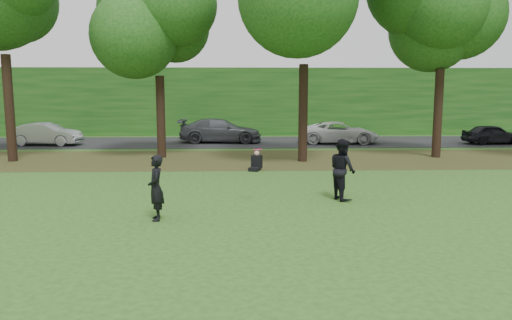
{
  "coord_description": "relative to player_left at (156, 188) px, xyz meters",
  "views": [
    {
      "loc": [
        0.95,
        -11.43,
        3.49
      ],
      "look_at": [
        1.46,
        3.79,
        1.3
      ],
      "focal_mm": 35.0,
      "sensor_mm": 36.0,
      "label": 1
    }
  ],
  "objects": [
    {
      "name": "far_hedge",
      "position": [
        1.27,
        25.37,
        1.62
      ],
      "size": [
        70.0,
        3.0,
        5.0
      ],
      "primitive_type": "cube",
      "color": "#154513",
      "rests_on": "ground"
    },
    {
      "name": "street",
      "position": [
        1.27,
        19.37,
        -0.87
      ],
      "size": [
        70.0,
        7.0,
        0.02
      ],
      "primitive_type": "cube",
      "color": "black",
      "rests_on": "ground"
    },
    {
      "name": "player_left",
      "position": [
        0.0,
        0.0,
        0.0
      ],
      "size": [
        0.54,
        0.71,
        1.75
      ],
      "primitive_type": "imported",
      "rotation": [
        0.0,
        0.0,
        -1.37
      ],
      "color": "black",
      "rests_on": "ground"
    },
    {
      "name": "parked_cars",
      "position": [
        0.05,
        18.49,
        -0.15
      ],
      "size": [
        40.89,
        3.46,
        1.53
      ],
      "color": "black",
      "rests_on": "street"
    },
    {
      "name": "player_right",
      "position": [
        5.46,
        2.32,
        0.09
      ],
      "size": [
        0.98,
        1.11,
        1.93
      ],
      "primitive_type": "imported",
      "rotation": [
        0.0,
        0.0,
        1.87
      ],
      "color": "black",
      "rests_on": "ground"
    },
    {
      "name": "leaf_litter",
      "position": [
        1.27,
        11.37,
        -0.87
      ],
      "size": [
        60.0,
        7.0,
        0.01
      ],
      "primitive_type": "cube",
      "color": "#4F371C",
      "rests_on": "ground"
    },
    {
      "name": "frisbee",
      "position": [
        2.76,
        1.62,
        0.82
      ],
      "size": [
        0.38,
        0.38,
        0.07
      ],
      "color": "#FB1577",
      "rests_on": "ground"
    },
    {
      "name": "seated_person",
      "position": [
        2.94,
        8.12,
        -0.56
      ],
      "size": [
        0.64,
        0.83,
        0.83
      ],
      "rotation": [
        0.0,
        0.0,
        -0.36
      ],
      "color": "black",
      "rests_on": "ground"
    },
    {
      "name": "ground",
      "position": [
        1.27,
        -1.63,
        -0.88
      ],
      "size": [
        120.0,
        120.0,
        0.0
      ],
      "primitive_type": "plane",
      "color": "#2B4E18",
      "rests_on": "ground"
    }
  ]
}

